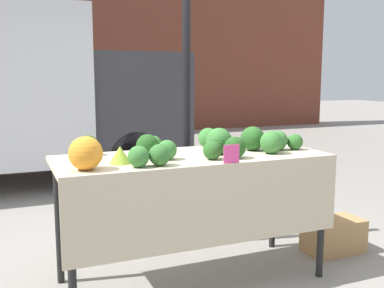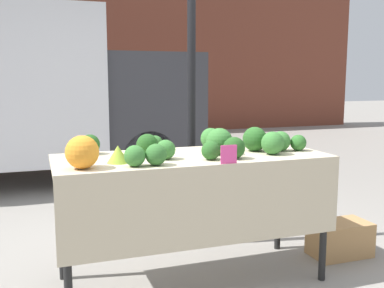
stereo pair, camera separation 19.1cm
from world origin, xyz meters
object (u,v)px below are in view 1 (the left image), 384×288
object	(u,v)px
price_sign	(231,154)
produce_crate	(333,236)
orange_cauliflower	(86,153)
parked_truck	(13,92)

from	to	relation	value
price_sign	produce_crate	world-z (taller)	price_sign
orange_cauliflower	price_sign	xyz separation A→B (m)	(0.89, -0.14, -0.04)
parked_truck	produce_crate	world-z (taller)	parked_truck
parked_truck	orange_cauliflower	world-z (taller)	parked_truck
parked_truck	orange_cauliflower	distance (m)	4.13
orange_cauliflower	price_sign	distance (m)	0.90
parked_truck	price_sign	distance (m)	4.42
price_sign	produce_crate	xyz separation A→B (m)	(1.18, 0.39, -0.84)
orange_cauliflower	price_sign	bearing A→B (deg)	-9.05
parked_truck	produce_crate	distance (m)	4.66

